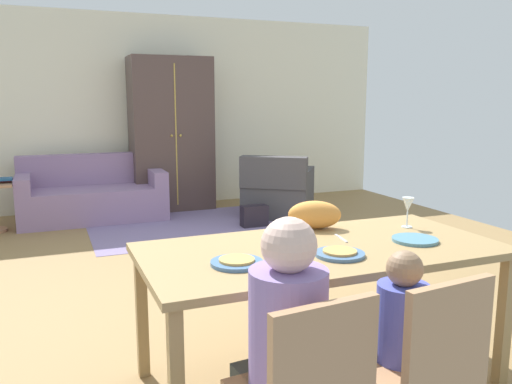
# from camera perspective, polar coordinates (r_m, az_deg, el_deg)

# --- Properties ---
(ground_plane) EXTENTS (7.06, 6.28, 0.02)m
(ground_plane) POSITION_cam_1_polar(r_m,az_deg,el_deg) (4.91, -2.99, -8.24)
(ground_plane) COLOR olive
(back_wall) EXTENTS (7.06, 0.10, 2.70)m
(back_wall) POSITION_cam_1_polar(r_m,az_deg,el_deg) (7.75, -10.89, 8.55)
(back_wall) COLOR #EDE6CA
(back_wall) RESTS_ON ground_plane
(dining_table) EXTENTS (1.91, 0.93, 0.76)m
(dining_table) POSITION_cam_1_polar(r_m,az_deg,el_deg) (2.84, 7.17, -7.23)
(dining_table) COLOR #A08150
(dining_table) RESTS_ON ground_plane
(plate_near_man) EXTENTS (0.25, 0.25, 0.02)m
(plate_near_man) POSITION_cam_1_polar(r_m,az_deg,el_deg) (2.50, -2.11, -7.70)
(plate_near_man) COLOR teal
(plate_near_man) RESTS_ON dining_table
(pizza_near_man) EXTENTS (0.17, 0.17, 0.01)m
(pizza_near_man) POSITION_cam_1_polar(r_m,az_deg,el_deg) (2.50, -2.11, -7.37)
(pizza_near_man) COLOR gold
(pizza_near_man) RESTS_ON plate_near_man
(plate_near_child) EXTENTS (0.25, 0.25, 0.02)m
(plate_near_child) POSITION_cam_1_polar(r_m,az_deg,el_deg) (2.67, 9.10, -6.69)
(plate_near_child) COLOR #486D98
(plate_near_child) RESTS_ON dining_table
(pizza_near_child) EXTENTS (0.17, 0.17, 0.01)m
(pizza_near_child) POSITION_cam_1_polar(r_m,az_deg,el_deg) (2.66, 9.11, -6.38)
(pizza_near_child) COLOR #D2984C
(pizza_near_child) RESTS_ON plate_near_child
(plate_near_woman) EXTENTS (0.25, 0.25, 0.02)m
(plate_near_woman) POSITION_cam_1_polar(r_m,az_deg,el_deg) (3.02, 16.91, -4.99)
(plate_near_woman) COLOR teal
(plate_near_woman) RESTS_ON dining_table
(wine_glass) EXTENTS (0.07, 0.07, 0.19)m
(wine_glass) POSITION_cam_1_polar(r_m,az_deg,el_deg) (3.31, 16.19, -1.48)
(wine_glass) COLOR silver
(wine_glass) RESTS_ON dining_table
(fork) EXTENTS (0.06, 0.15, 0.01)m
(fork) POSITION_cam_1_polar(r_m,az_deg,el_deg) (2.65, 2.27, -6.81)
(fork) COLOR silver
(fork) RESTS_ON dining_table
(knife) EXTENTS (0.04, 0.17, 0.01)m
(knife) POSITION_cam_1_polar(r_m,az_deg,el_deg) (2.98, 9.16, -4.99)
(knife) COLOR silver
(knife) RESTS_ON dining_table
(person_man) EXTENTS (0.30, 0.41, 1.11)m
(person_man) POSITION_cam_1_polar(r_m,az_deg,el_deg) (2.15, 2.94, -18.29)
(person_man) COLOR #3B4240
(person_man) RESTS_ON ground_plane
(dining_chair_child) EXTENTS (0.46, 0.46, 0.87)m
(dining_chair_child) POSITION_cam_1_polar(r_m,az_deg,el_deg) (2.29, 17.83, -17.49)
(dining_chair_child) COLOR tan
(dining_chair_child) RESTS_ON ground_plane
(person_child) EXTENTS (0.22, 0.30, 0.92)m
(person_child) POSITION_cam_1_polar(r_m,az_deg,el_deg) (2.42, 14.87, -17.26)
(person_child) COLOR #2D3F48
(person_child) RESTS_ON ground_plane
(cat) EXTENTS (0.36, 0.27, 0.17)m
(cat) POSITION_cam_1_polar(r_m,az_deg,el_deg) (3.18, 6.39, -2.48)
(cat) COLOR orange
(cat) RESTS_ON dining_table
(area_rug) EXTENTS (2.60, 1.80, 0.01)m
(area_rug) POSITION_cam_1_polar(r_m,az_deg,el_deg) (6.50, -6.24, -3.59)
(area_rug) COLOR slate
(area_rug) RESTS_ON ground_plane
(couch) EXTENTS (1.79, 0.86, 0.82)m
(couch) POSITION_cam_1_polar(r_m,az_deg,el_deg) (7.07, -17.36, -0.41)
(couch) COLOR gray
(couch) RESTS_ON ground_plane
(armchair) EXTENTS (1.19, 1.19, 0.82)m
(armchair) POSITION_cam_1_polar(r_m,az_deg,el_deg) (6.96, 2.38, 0.02)
(armchair) COLOR #434143
(armchair) RESTS_ON ground_plane
(armoire) EXTENTS (1.10, 0.59, 2.10)m
(armoire) POSITION_cam_1_polar(r_m,az_deg,el_deg) (7.41, -9.20, 6.21)
(armoire) COLOR #4D3B37
(armoire) RESTS_ON ground_plane
(book_lower) EXTENTS (0.22, 0.16, 0.03)m
(book_lower) POSITION_cam_1_polar(r_m,az_deg,el_deg) (6.81, -25.99, 1.13)
(book_lower) COLOR #A32B2F
(book_lower) RESTS_ON side_table
(book_upper) EXTENTS (0.22, 0.16, 0.03)m
(book_upper) POSITION_cam_1_polar(r_m,az_deg,el_deg) (6.71, -25.91, 1.26)
(book_upper) COLOR #245584
(book_upper) RESTS_ON book_lower
(handbag) EXTENTS (0.32, 0.16, 0.26)m
(handbag) POSITION_cam_1_polar(r_m,az_deg,el_deg) (6.38, -0.19, -2.62)
(handbag) COLOR black
(handbag) RESTS_ON ground_plane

